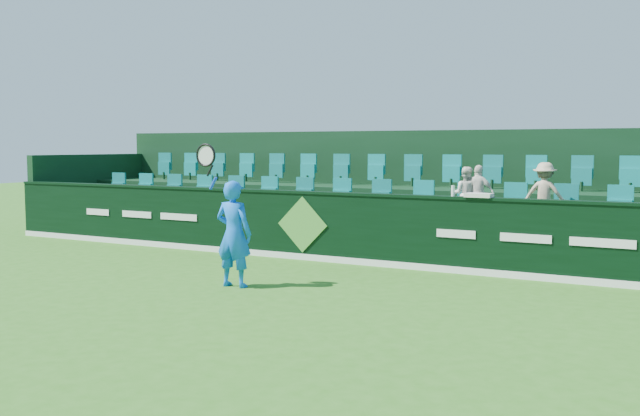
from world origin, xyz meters
The scene contains 13 objects.
ground centered at (0.00, 0.00, 0.00)m, with size 60.00×60.00×0.00m, color #2E6A19.
sponsor_hoarding centered at (0.00, 4.00, 0.67)m, with size 16.00×0.25×1.35m.
stand_tier_front centered at (0.00, 5.10, 0.40)m, with size 16.00×2.00×0.80m, color black.
stand_tier_back centered at (0.00, 7.00, 0.65)m, with size 16.00×1.80×1.30m, color black.
stand_rear centered at (0.00, 7.44, 1.22)m, with size 16.00×4.10×2.60m.
seat_row_front centered at (0.00, 5.50, 1.10)m, with size 13.50×0.50×0.60m, color #126F6D.
seat_row_back centered at (0.00, 7.30, 1.60)m, with size 13.50×0.50×0.60m, color #126F6D.
tennis_player centered at (0.37, 1.07, 0.86)m, with size 1.03×0.44×2.35m.
spectator_left centered at (2.88, 5.12, 1.32)m, with size 0.50×0.39×1.04m, color white.
spectator_middle centered at (3.14, 5.12, 1.34)m, with size 0.63×0.26×1.08m, color white.
spectator_right centered at (4.35, 5.12, 1.37)m, with size 0.74×0.42×1.14m, color tan.
towel centered at (3.46, 4.00, 1.38)m, with size 0.46×0.30×0.07m, color silver.
drinks_bottle centered at (3.00, 4.00, 1.45)m, with size 0.06×0.06×0.19m, color white.
Camera 1 is at (6.93, -8.10, 2.24)m, focal length 40.00 mm.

